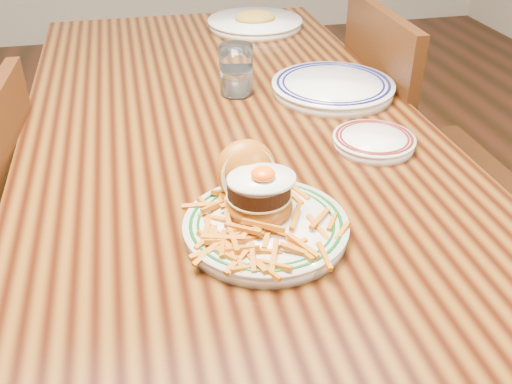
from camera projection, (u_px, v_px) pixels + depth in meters
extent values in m
plane|color=black|center=(231.00, 348.00, 1.66)|extent=(6.00, 6.00, 0.00)
cube|color=black|center=(223.00, 123.00, 1.27)|extent=(0.85, 1.60, 0.05)
cylinder|color=black|center=(88.00, 140.00, 2.01)|extent=(0.07, 0.07, 0.70)
cylinder|color=black|center=(288.00, 120.00, 2.15)|extent=(0.07, 0.07, 0.70)
cube|color=#3C200C|center=(17.00, 193.00, 1.16)|extent=(0.06, 0.41, 0.43)
cylinder|color=#3C200C|center=(64.00, 299.00, 1.55)|extent=(0.04, 0.04, 0.40)
cube|color=#3C200C|center=(426.00, 169.00, 1.67)|extent=(0.43, 0.43, 0.04)
cube|color=#3C200C|center=(374.00, 96.00, 1.51)|extent=(0.04, 0.42, 0.45)
cylinder|color=#3C200C|center=(440.00, 194.00, 1.98)|extent=(0.04, 0.04, 0.41)
cylinder|color=#3C200C|center=(341.00, 206.00, 1.91)|extent=(0.04, 0.04, 0.41)
cylinder|color=#3C200C|center=(498.00, 259.00, 1.68)|extent=(0.04, 0.04, 0.41)
cylinder|color=#3C200C|center=(383.00, 276.00, 1.62)|extent=(0.04, 0.04, 0.41)
cylinder|color=white|center=(266.00, 230.00, 0.87)|extent=(0.25, 0.25, 0.02)
cylinder|color=white|center=(266.00, 223.00, 0.87)|extent=(0.25, 0.25, 0.01)
torus|color=#0D4B16|center=(266.00, 222.00, 0.87)|extent=(0.23, 0.23, 0.01)
torus|color=#0D4B16|center=(266.00, 222.00, 0.87)|extent=(0.21, 0.21, 0.00)
ellipsoid|color=#AA5F15|center=(259.00, 205.00, 0.88)|extent=(0.11, 0.11, 0.05)
cylinder|color=beige|center=(259.00, 195.00, 0.87)|extent=(0.10, 0.10, 0.00)
cylinder|color=black|center=(259.00, 187.00, 0.87)|extent=(0.10, 0.10, 0.02)
ellipsoid|color=white|center=(261.00, 179.00, 0.86)|extent=(0.11, 0.09, 0.01)
ellipsoid|color=#FF5705|center=(263.00, 174.00, 0.85)|extent=(0.04, 0.04, 0.02)
ellipsoid|color=#AA5F15|center=(246.00, 170.00, 0.92)|extent=(0.11, 0.10, 0.11)
cylinder|color=beige|center=(249.00, 176.00, 0.90)|extent=(0.10, 0.04, 0.09)
cylinder|color=white|center=(373.00, 143.00, 1.12)|extent=(0.16, 0.16, 0.02)
cylinder|color=white|center=(374.00, 138.00, 1.11)|extent=(0.16, 0.16, 0.01)
torus|color=#571613|center=(374.00, 137.00, 1.11)|extent=(0.15, 0.15, 0.01)
torus|color=#571613|center=(374.00, 137.00, 1.11)|extent=(0.14, 0.14, 0.01)
cube|color=silver|center=(381.00, 135.00, 1.12)|extent=(0.06, 0.10, 0.00)
cylinder|color=white|center=(333.00, 89.00, 1.34)|extent=(0.28, 0.28, 0.02)
cylinder|color=white|center=(333.00, 84.00, 1.33)|extent=(0.29, 0.29, 0.01)
torus|color=#0E0F46|center=(333.00, 83.00, 1.33)|extent=(0.27, 0.27, 0.01)
torus|color=#0E0F46|center=(333.00, 83.00, 1.33)|extent=(0.24, 0.24, 0.01)
cylinder|color=white|center=(236.00, 70.00, 1.31)|extent=(0.08, 0.08, 0.12)
cylinder|color=silver|center=(237.00, 81.00, 1.33)|extent=(0.07, 0.07, 0.06)
cylinder|color=white|center=(255.00, 25.00, 1.78)|extent=(0.29, 0.29, 0.02)
cylinder|color=white|center=(255.00, 20.00, 1.77)|extent=(0.29, 0.29, 0.01)
ellipsoid|color=#B08A32|center=(255.00, 17.00, 1.76)|extent=(0.13, 0.11, 0.04)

